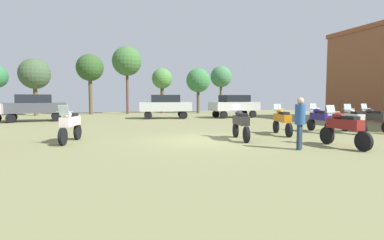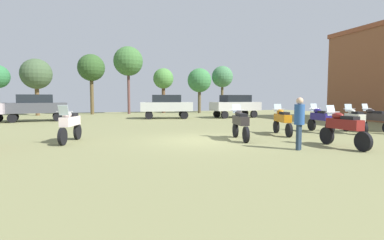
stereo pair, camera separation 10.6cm
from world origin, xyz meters
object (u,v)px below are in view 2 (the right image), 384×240
at_px(motorcycle_6, 354,119).
at_px(car_3, 35,106).
at_px(motorcycle_2, 282,120).
at_px(tree_8, 222,77).
at_px(motorcycle_10, 343,127).
at_px(person_1, 299,119).
at_px(tree_7, 163,79).
at_px(tree_1, 36,74).
at_px(tree_4, 91,68).
at_px(motorcycle_9, 70,124).
at_px(car_2, 166,105).
at_px(motorcycle_1, 375,118).
at_px(tree_2, 128,62).
at_px(tree_6, 199,81).
at_px(car_4, 235,104).
at_px(motorcycle_7, 320,118).
at_px(motorcycle_8, 240,123).

xyz_separation_m(motorcycle_6, car_3, (-16.70, 12.94, 0.46)).
xyz_separation_m(motorcycle_2, tree_8, (5.72, 20.60, 3.48)).
relative_size(motorcycle_10, person_1, 1.29).
bearing_deg(motorcycle_6, person_1, -133.47).
distance_m(tree_7, tree_8, 6.98).
xyz_separation_m(motorcycle_2, tree_1, (-14.11, 20.52, 3.33)).
height_order(tree_4, tree_7, tree_4).
distance_m(motorcycle_2, motorcycle_9, 9.43).
height_order(car_2, person_1, car_2).
bearing_deg(car_3, motorcycle_1, -134.72).
distance_m(motorcycle_1, tree_2, 24.21).
xyz_separation_m(motorcycle_1, tree_6, (-2.40, 20.67, 2.99)).
relative_size(car_3, person_1, 2.54).
bearing_deg(motorcycle_2, person_1, -103.14).
height_order(car_4, tree_7, tree_7).
distance_m(motorcycle_2, tree_1, 25.12).
bearing_deg(car_4, motorcycle_7, 171.03).
bearing_deg(motorcycle_7, tree_4, 125.90).
xyz_separation_m(tree_1, tree_4, (5.13, 0.53, 0.78)).
bearing_deg(person_1, tree_6, -137.28).
height_order(motorcycle_8, tree_7, tree_7).
distance_m(motorcycle_6, motorcycle_9, 13.32).
bearing_deg(motorcycle_9, tree_7, -95.35).
height_order(motorcycle_1, tree_4, tree_4).
distance_m(tree_2, tree_7, 4.45).
distance_m(motorcycle_9, tree_2, 21.41).
distance_m(car_2, tree_7, 9.65).
xyz_separation_m(tree_6, tree_7, (-3.88, 1.46, 0.17)).
xyz_separation_m(motorcycle_8, car_2, (-0.20, 13.42, 0.44)).
xyz_separation_m(tree_2, tree_7, (4.00, 0.78, -1.78)).
relative_size(tree_2, tree_6, 1.42).
distance_m(motorcycle_10, tree_6, 24.25).
xyz_separation_m(motorcycle_10, tree_7, (-1.14, 25.37, 3.14)).
height_order(motorcycle_1, car_3, car_3).
bearing_deg(motorcycle_10, car_3, 128.18).
height_order(car_3, tree_6, tree_6).
bearing_deg(tree_6, motorcycle_6, -86.76).
relative_size(motorcycle_7, motorcycle_10, 0.94).
relative_size(motorcycle_6, car_2, 0.46).
bearing_deg(motorcycle_7, motorcycle_10, -114.83).
xyz_separation_m(car_3, tree_2, (7.65, 8.34, 4.48)).
bearing_deg(motorcycle_8, motorcycle_1, 13.88).
bearing_deg(motorcycle_1, tree_8, 88.76).
relative_size(motorcycle_6, car_3, 0.46).
bearing_deg(person_1, motorcycle_7, -173.45).
height_order(motorcycle_7, motorcycle_8, motorcycle_8).
xyz_separation_m(motorcycle_9, tree_8, (15.14, 20.16, 3.46)).
bearing_deg(tree_1, car_3, -80.94).
bearing_deg(tree_8, motorcycle_10, -103.30).
bearing_deg(tree_2, motorcycle_6, -66.96).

